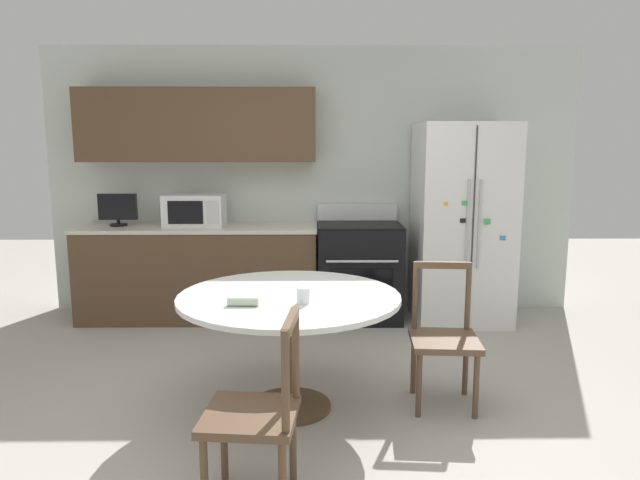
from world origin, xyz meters
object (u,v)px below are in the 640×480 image
at_px(refrigerator, 462,224).
at_px(candle_glass, 303,297).
at_px(microwave, 195,210).
at_px(dining_chair_right, 444,339).
at_px(countertop_tv, 118,209).
at_px(oven_range, 359,271).
at_px(dining_chair_near, 257,415).

distance_m(refrigerator, candle_glass, 2.54).
height_order(microwave, dining_chair_right, microwave).
height_order(refrigerator, candle_glass, refrigerator).
height_order(countertop_tv, candle_glass, countertop_tv).
bearing_deg(oven_range, refrigerator, -3.37).
xyz_separation_m(oven_range, countertop_tv, (-2.28, 0.04, 0.60)).
distance_m(microwave, countertop_tv, 0.73).
bearing_deg(countertop_tv, candle_glass, -50.50).
xyz_separation_m(microwave, candle_glass, (1.05, -2.14, -0.27)).
bearing_deg(dining_chair_right, countertop_tv, -30.96).
xyz_separation_m(refrigerator, dining_chair_right, (-0.56, -1.81, -0.49)).
height_order(dining_chair_near, candle_glass, dining_chair_near).
height_order(oven_range, microwave, microwave).
relative_size(refrigerator, countertop_tv, 5.19).
height_order(oven_range, dining_chair_right, oven_range).
xyz_separation_m(refrigerator, candle_glass, (-1.45, -2.07, -0.14)).
height_order(oven_range, dining_chair_near, oven_range).
distance_m(oven_range, candle_glass, 2.21).
height_order(dining_chair_right, dining_chair_near, same).
bearing_deg(refrigerator, oven_range, 176.63).
bearing_deg(countertop_tv, dining_chair_near, -61.62).
height_order(microwave, candle_glass, microwave).
xyz_separation_m(countertop_tv, candle_glass, (1.79, -2.17, -0.28)).
bearing_deg(dining_chair_near, dining_chair_right, -41.11).
relative_size(dining_chair_right, candle_glass, 9.50).
bearing_deg(refrigerator, dining_chair_near, -120.23).
height_order(refrigerator, microwave, refrigerator).
height_order(refrigerator, countertop_tv, refrigerator).
bearing_deg(candle_glass, countertop_tv, 129.50).
bearing_deg(countertop_tv, microwave, -2.09).
distance_m(oven_range, countertop_tv, 2.36).
xyz_separation_m(dining_chair_right, dining_chair_near, (-1.09, -1.03, 0.00)).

